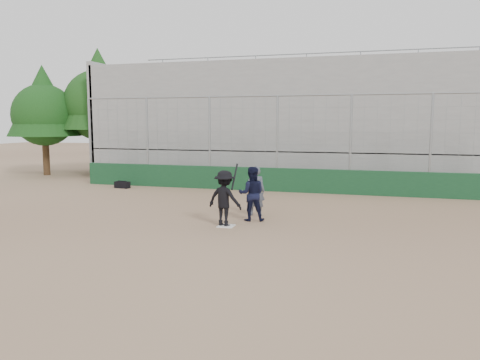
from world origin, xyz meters
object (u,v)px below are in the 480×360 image
(batter_at_plate, at_px, (225,198))
(catcher_crouched, at_px, (252,203))
(umpire, at_px, (256,193))
(equipment_bag, at_px, (122,185))

(batter_at_plate, xyz_separation_m, catcher_crouched, (0.55, 0.87, -0.24))
(batter_at_plate, distance_m, umpire, 1.77)
(batter_at_plate, height_order, catcher_crouched, batter_at_plate)
(catcher_crouched, height_order, equipment_bag, catcher_crouched)
(batter_at_plate, bearing_deg, equipment_bag, 138.32)
(equipment_bag, bearing_deg, batter_at_plate, -41.68)
(umpire, distance_m, equipment_bag, 8.42)
(catcher_crouched, relative_size, equipment_bag, 1.54)
(catcher_crouched, xyz_separation_m, equipment_bag, (-7.30, 5.13, -0.40))
(catcher_crouched, distance_m, equipment_bag, 8.93)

